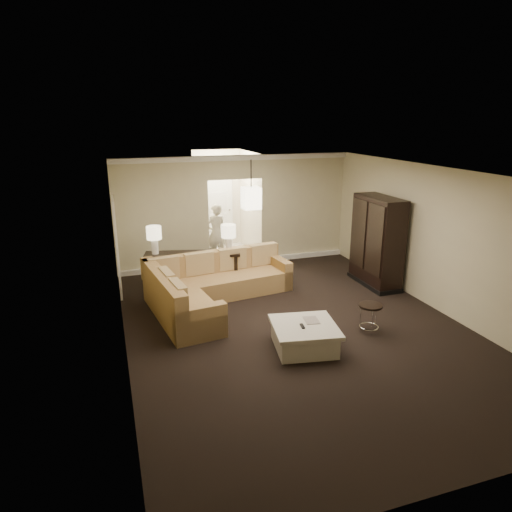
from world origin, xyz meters
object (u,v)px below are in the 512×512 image
object	(u,v)px
drink_table	(370,312)
armoire	(377,244)
coffee_table	(304,336)
sectional_sofa	(209,287)
person	(216,230)
console_table	(193,267)

from	to	relation	value
drink_table	armoire	bearing A→B (deg)	55.94
armoire	drink_table	bearing A→B (deg)	-124.06
coffee_table	sectional_sofa	bearing A→B (deg)	114.64
sectional_sofa	coffee_table	xyz separation A→B (m)	(1.08, -2.35, -0.15)
sectional_sofa	armoire	bearing A→B (deg)	-9.07
coffee_table	person	bearing A→B (deg)	93.16
console_table	drink_table	bearing A→B (deg)	-38.43
armoire	console_table	bearing A→B (deg)	164.23
console_table	drink_table	xyz separation A→B (m)	(2.57, -3.20, -0.11)
sectional_sofa	person	xyz separation A→B (m)	(0.80, 2.67, 0.50)
person	sectional_sofa	bearing A→B (deg)	64.30
person	armoire	bearing A→B (deg)	128.83
armoire	person	xyz separation A→B (m)	(-3.04, 2.75, -0.11)
console_table	armoire	bearing A→B (deg)	-2.92
coffee_table	console_table	distance (m)	3.61
sectional_sofa	person	world-z (taller)	person
console_table	drink_table	size ratio (longest dim) A/B	4.12
drink_table	person	xyz separation A→B (m)	(-1.63, 4.83, 0.49)
console_table	coffee_table	bearing A→B (deg)	-57.55
sectional_sofa	console_table	distance (m)	1.06
sectional_sofa	armoire	size ratio (longest dim) A/B	1.58
coffee_table	drink_table	size ratio (longest dim) A/B	2.31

